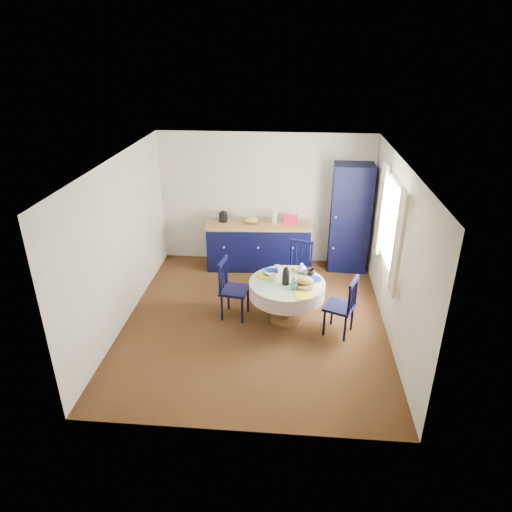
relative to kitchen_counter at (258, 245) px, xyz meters
The scene contains 17 objects.
floor 1.96m from the kitchen_counter, 86.95° to the right, with size 4.50×4.50×0.00m, color black.
ceiling 2.79m from the kitchen_counter, 86.95° to the right, with size 4.50×4.50×0.00m, color white.
wall_back 0.87m from the kitchen_counter, 73.84° to the left, with size 4.00×0.02×2.50m, color silver.
wall_left 2.80m from the kitchen_counter, 134.97° to the right, with size 0.02×4.50×2.50m, color silver.
wall_right 2.94m from the kitchen_counter, 42.13° to the right, with size 0.02×4.50×2.50m, color silver.
window 2.81m from the kitchen_counter, 37.92° to the right, with size 0.10×1.74×1.45m.
kitchen_counter is the anchor object (origin of this frame).
pantry_cabinet 1.77m from the kitchen_counter, ahead, with size 0.73×0.53×2.02m.
dining_table 1.97m from the kitchen_counter, 72.44° to the right, with size 1.14×1.14×0.97m.
chair_left 1.80m from the kitchen_counter, 98.46° to the right, with size 0.47×0.49×0.96m.
chair_far 1.30m from the kitchen_counter, 53.55° to the right, with size 0.51×0.49×0.96m.
chair_right 2.55m from the kitchen_counter, 56.78° to the right, with size 0.53×0.54×0.93m.
mug_a 1.90m from the kitchen_counter, 78.59° to the right, with size 0.13×0.13×0.10m, color silver.
mug_b 2.21m from the kitchen_counter, 71.86° to the right, with size 0.10×0.10×0.10m, color #33776A.
mug_c 1.89m from the kitchen_counter, 59.78° to the right, with size 0.13×0.13×0.10m, color black.
mug_d 1.58m from the kitchen_counter, 74.46° to the right, with size 0.09×0.09×0.09m, color silver.
cobalt_bowl 1.70m from the kitchen_counter, 79.01° to the right, with size 0.24×0.24×0.06m, color navy.
Camera 1 is at (0.53, -6.01, 3.95)m, focal length 32.00 mm.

